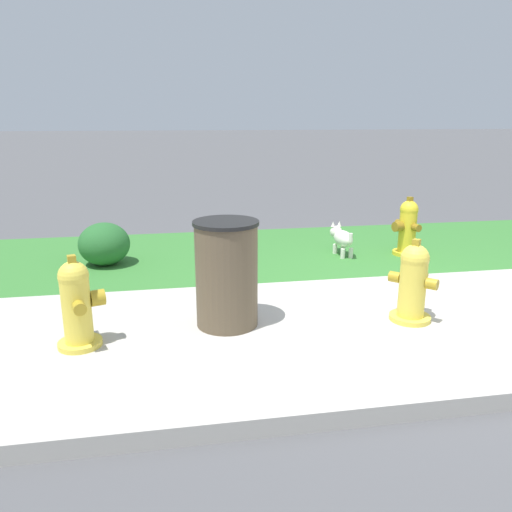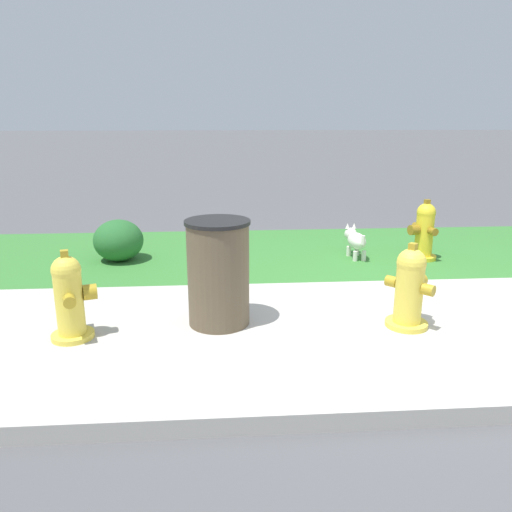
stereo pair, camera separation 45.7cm
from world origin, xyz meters
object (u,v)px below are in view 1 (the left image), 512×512
at_px(fire_hydrant_near_corner, 77,304).
at_px(shrub_bush_near_lamp, 104,244).
at_px(fire_hydrant_across_street, 413,283).
at_px(trash_bin, 227,274).
at_px(fire_hydrant_mid_block, 407,228).
at_px(small_white_dog, 342,238).

relative_size(fire_hydrant_near_corner, shrub_bush_near_lamp, 1.23).
xyz_separation_m(fire_hydrant_across_street, trash_bin, (-1.52, 0.18, 0.10)).
distance_m(fire_hydrant_near_corner, fire_hydrant_across_street, 2.64).
bearing_deg(shrub_bush_near_lamp, fire_hydrant_mid_block, -3.26).
xyz_separation_m(fire_hydrant_mid_block, fire_hydrant_across_street, (-0.91, -1.94, -0.01)).
bearing_deg(small_white_dog, shrub_bush_near_lamp, 83.86).
height_order(fire_hydrant_mid_block, fire_hydrant_across_street, fire_hydrant_mid_block).
bearing_deg(fire_hydrant_near_corner, shrub_bush_near_lamp, 163.76).
distance_m(fire_hydrant_across_street, small_white_dog, 2.08).
bearing_deg(shrub_bush_near_lamp, small_white_dog, -1.48).
bearing_deg(small_white_dog, trash_bin, 134.45).
relative_size(fire_hydrant_mid_block, trash_bin, 0.83).
relative_size(small_white_dog, shrub_bush_near_lamp, 0.92).
xyz_separation_m(trash_bin, shrub_bush_near_lamp, (-1.18, 1.97, -0.19)).
xyz_separation_m(fire_hydrant_across_street, shrub_bush_near_lamp, (-2.70, 2.15, -0.09)).
bearing_deg(fire_hydrant_across_street, small_white_dog, 132.84).
height_order(fire_hydrant_near_corner, trash_bin, trash_bin).
bearing_deg(fire_hydrant_near_corner, fire_hydrant_mid_block, 101.29).
xyz_separation_m(fire_hydrant_near_corner, shrub_bush_near_lamp, (-0.06, 2.18, -0.09)).
distance_m(fire_hydrant_across_street, trash_bin, 1.53).
bearing_deg(trash_bin, small_white_dog, 49.11).
xyz_separation_m(fire_hydrant_near_corner, trash_bin, (1.12, 0.21, 0.10)).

